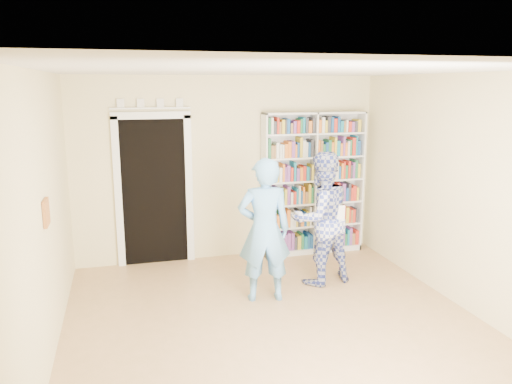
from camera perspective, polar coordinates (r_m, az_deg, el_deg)
floor at (r=5.52m, az=2.69°, el=-15.53°), size 5.00×5.00×0.00m
ceiling at (r=4.89m, az=3.01°, el=13.73°), size 5.00×5.00×0.00m
wall_back at (r=7.41m, az=-3.14°, el=2.70°), size 4.50×0.00×4.50m
wall_left at (r=4.86m, az=-23.34°, el=-3.33°), size 0.00×5.00×5.00m
wall_right at (r=6.11m, az=23.36°, el=-0.32°), size 0.00×5.00×5.00m
bookshelf at (r=7.67m, az=6.50°, el=1.04°), size 1.58×0.30×2.17m
doorway at (r=7.27m, az=-11.59°, el=0.92°), size 1.10×0.08×2.43m
wall_art at (r=5.04m, az=-22.86°, el=-2.18°), size 0.03×0.25×0.25m
man_blue at (r=5.95m, az=0.95°, el=-4.38°), size 0.68×0.49×1.74m
man_plaid at (r=6.52m, az=7.42°, el=-3.00°), size 0.96×0.81×1.74m
paper_sheet at (r=6.37m, az=9.27°, el=-2.77°), size 0.20×0.02×0.28m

